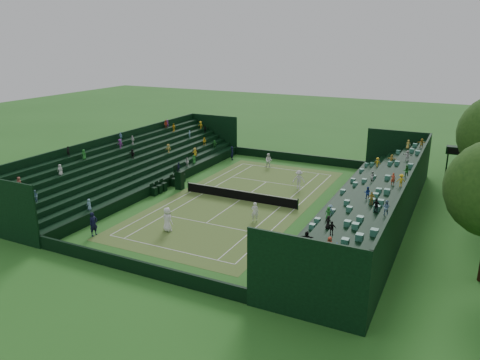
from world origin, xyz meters
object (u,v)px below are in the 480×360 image
(player_near_east, at_px, (255,212))
(player_far_east, at_px, (299,180))
(umpire_chair, at_px, (179,178))
(tennis_net, at_px, (240,195))
(player_near_west, at_px, (167,219))
(player_far_west, at_px, (269,160))

(player_near_east, distance_m, player_far_east, 9.91)
(umpire_chair, bearing_deg, tennis_net, -2.65)
(umpire_chair, height_order, player_near_east, umpire_chair)
(tennis_net, distance_m, player_near_east, 5.41)
(umpire_chair, relative_size, player_near_west, 1.41)
(player_near_east, bearing_deg, tennis_net, -81.40)
(umpire_chair, xyz_separation_m, player_far_east, (10.84, 5.41, -0.23))
(player_near_west, distance_m, player_far_west, 20.97)
(tennis_net, height_order, player_far_east, player_far_east)
(umpire_chair, distance_m, player_near_east, 11.38)
(umpire_chair, distance_m, player_near_west, 10.77)
(player_near_east, height_order, player_far_east, player_far_east)
(tennis_net, xyz_separation_m, player_far_east, (3.83, 5.74, 0.44))
(tennis_net, distance_m, player_far_west, 12.00)
(player_near_west, xyz_separation_m, player_near_east, (5.35, 4.99, -0.15))
(player_near_east, bearing_deg, player_near_west, 12.07)
(tennis_net, relative_size, player_far_east, 6.01)
(umpire_chair, bearing_deg, player_far_west, 66.69)
(tennis_net, bearing_deg, player_near_west, -101.76)
(umpire_chair, xyz_separation_m, player_far_west, (4.95, 11.49, -0.34))
(player_near_west, xyz_separation_m, player_far_west, (-0.15, 20.97, -0.14))
(player_near_west, height_order, player_near_east, player_near_west)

